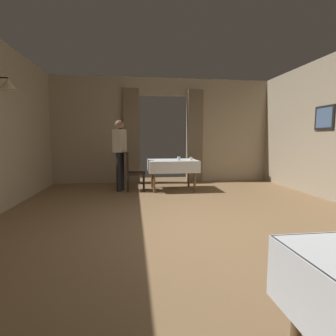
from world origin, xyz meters
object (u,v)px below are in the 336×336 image
dining_table_mid (172,164)px  chair_mid_left (132,170)px  glass_mid_b (191,159)px  glass_mid_a (179,159)px  person_waiter_by_doorway (120,149)px

dining_table_mid → chair_mid_left: (-0.99, 0.01, -0.13)m
dining_table_mid → chair_mid_left: size_ratio=1.30×
chair_mid_left → glass_mid_b: chair_mid_left is taller
dining_table_mid → glass_mid_a: glass_mid_a is taller
dining_table_mid → glass_mid_a: size_ratio=12.18×
glass_mid_a → dining_table_mid: bearing=118.1°
chair_mid_left → person_waiter_by_doorway: person_waiter_by_doorway is taller
dining_table_mid → glass_mid_b: (0.44, -0.13, 0.14)m
dining_table_mid → glass_mid_a: bearing=-61.9°
chair_mid_left → glass_mid_a: bearing=-11.9°
glass_mid_a → person_waiter_by_doorway: (-1.41, 0.27, 0.22)m
chair_mid_left → dining_table_mid: bearing=-0.6°
chair_mid_left → person_waiter_by_doorway: size_ratio=0.54×
glass_mid_a → glass_mid_b: 0.33m
glass_mid_a → glass_mid_b: (0.32, 0.09, -0.01)m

